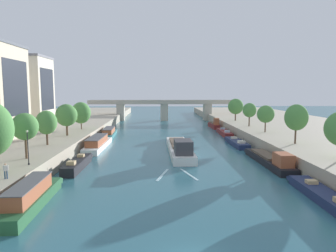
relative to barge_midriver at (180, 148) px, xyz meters
name	(u,v)px	position (x,y,z in m)	size (l,w,h in m)	color
quay_left	(25,133)	(-36.08, 19.47, 0.21)	(36.00, 170.00, 2.50)	#A89E89
quay_right	(306,132)	(32.91, 19.47, 0.21)	(36.00, 170.00, 2.50)	#A89E89
barge_midriver	(180,148)	(0.00, 0.00, 0.00)	(4.14, 21.76, 3.49)	silver
wake_behind_barge	(176,174)	(-1.53, -13.77, -1.03)	(5.60, 5.93, 0.03)	#A0CCD6
moored_boat_left_second	(31,196)	(-16.40, -24.93, 0.08)	(2.78, 13.25, 2.69)	#235633
moored_boat_left_midway	(78,164)	(-15.80, -10.00, -0.34)	(2.13, 10.91, 2.43)	black
moored_boat_left_upstream	(98,143)	(-15.89, 5.54, -0.01)	(3.29, 16.09, 2.46)	silver
moored_boat_left_far	(109,133)	(-16.11, 21.34, -0.12)	(3.12, 13.78, 2.21)	#23666B
moored_boat_right_second	(322,195)	(13.28, -23.90, -0.50)	(2.59, 12.85, 2.13)	#1E284C
moored_boat_right_near	(270,160)	(13.32, -8.89, -0.21)	(2.97, 16.27, 2.77)	black
moored_boat_right_downstream	(237,142)	(12.61, 8.38, -0.51)	(2.61, 12.18, 2.09)	#1E284C
moored_boat_right_far	(224,132)	(13.21, 23.11, -0.45)	(2.47, 13.02, 2.23)	maroon
moored_boat_right_end	(214,125)	(13.13, 37.30, -0.04)	(2.10, 10.50, 3.30)	maroon
tree_left_far	(25,127)	(-21.31, -14.21, 5.69)	(3.39, 3.39, 6.02)	brown
tree_left_nearest	(46,123)	(-22.24, -4.02, 5.16)	(3.39, 3.39, 5.68)	brown
tree_left_by_lamp	(66,115)	(-22.08, 6.45, 5.49)	(4.21, 4.21, 6.25)	brown
tree_left_third	(81,113)	(-21.67, 16.21, 5.24)	(4.41, 4.41, 6.25)	brown
tree_right_nearest	(296,117)	(19.16, -4.34, 5.90)	(3.81, 3.81, 6.65)	brown
tree_right_midway	(266,114)	(19.07, 9.87, 5.34)	(3.65, 3.65, 5.76)	brown
tree_right_end_of_row	(250,110)	(18.86, 20.78, 5.47)	(3.37, 3.37, 5.81)	brown
tree_right_third	(236,106)	(18.94, 34.71, 5.65)	(4.48, 4.48, 6.49)	brown
lamppost_left_bank	(28,146)	(-19.58, -17.69, 3.79)	(0.28, 0.28, 4.23)	black
building_left_corner	(27,92)	(-36.04, 21.62, 10.07)	(10.43, 10.88, 17.19)	beige
bridge_far	(164,108)	(-1.59, 61.38, 3.83)	(57.00, 4.40, 7.75)	#ADA899
person_on_quay	(6,170)	(-19.42, -23.54, 2.38)	(0.46, 0.35, 1.63)	navy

